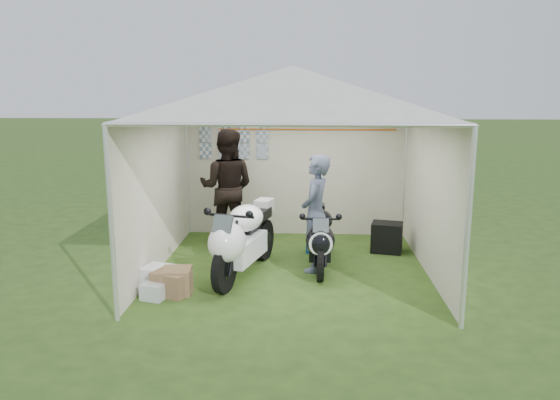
{
  "coord_description": "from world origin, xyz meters",
  "views": [
    {
      "loc": [
        0.24,
        -7.91,
        2.7
      ],
      "look_at": [
        -0.2,
        0.35,
        0.98
      ],
      "focal_mm": 35.0,
      "sensor_mm": 36.0,
      "label": 1
    }
  ],
  "objects_px": {
    "person_blue_jacket": "(315,213)",
    "crate_2": "(154,291)",
    "canopy_tent": "(293,96)",
    "crate_1": "(177,281)",
    "person_dark_jacket": "(227,187)",
    "crate_0": "(161,278)",
    "motorcycle_white": "(242,237)",
    "motorcycle_black": "(319,236)",
    "paddock_stand": "(318,243)",
    "crate_3": "(171,283)",
    "equipment_box": "(387,237)"
  },
  "relations": [
    {
      "from": "motorcycle_white",
      "to": "motorcycle_black",
      "type": "height_order",
      "value": "motorcycle_white"
    },
    {
      "from": "crate_3",
      "to": "person_blue_jacket",
      "type": "bearing_deg",
      "value": 29.99
    },
    {
      "from": "person_blue_jacket",
      "to": "crate_2",
      "type": "relative_size",
      "value": 6.03
    },
    {
      "from": "motorcycle_black",
      "to": "person_dark_jacket",
      "type": "relative_size",
      "value": 0.92
    },
    {
      "from": "canopy_tent",
      "to": "paddock_stand",
      "type": "distance_m",
      "value": 2.6
    },
    {
      "from": "paddock_stand",
      "to": "motorcycle_white",
      "type": "bearing_deg",
      "value": -130.86
    },
    {
      "from": "person_blue_jacket",
      "to": "equipment_box",
      "type": "relative_size",
      "value": 3.52
    },
    {
      "from": "motorcycle_white",
      "to": "crate_2",
      "type": "height_order",
      "value": "motorcycle_white"
    },
    {
      "from": "person_blue_jacket",
      "to": "paddock_stand",
      "type": "bearing_deg",
      "value": -167.75
    },
    {
      "from": "person_dark_jacket",
      "to": "crate_3",
      "type": "relative_size",
      "value": 4.27
    },
    {
      "from": "crate_0",
      "to": "crate_2",
      "type": "xyz_separation_m",
      "value": [
        0.0,
        -0.37,
        -0.05
      ]
    },
    {
      "from": "person_dark_jacket",
      "to": "crate_1",
      "type": "relative_size",
      "value": 5.31
    },
    {
      "from": "motorcycle_black",
      "to": "equipment_box",
      "type": "xyz_separation_m",
      "value": [
        1.14,
        0.92,
        -0.26
      ]
    },
    {
      "from": "person_dark_jacket",
      "to": "crate_0",
      "type": "distance_m",
      "value": 2.46
    },
    {
      "from": "crate_1",
      "to": "crate_3",
      "type": "relative_size",
      "value": 0.81
    },
    {
      "from": "canopy_tent",
      "to": "crate_2",
      "type": "xyz_separation_m",
      "value": [
        -1.75,
        -1.36,
        -2.47
      ]
    },
    {
      "from": "paddock_stand",
      "to": "equipment_box",
      "type": "distance_m",
      "value": 1.15
    },
    {
      "from": "paddock_stand",
      "to": "person_blue_jacket",
      "type": "height_order",
      "value": "person_blue_jacket"
    },
    {
      "from": "crate_2",
      "to": "canopy_tent",
      "type": "bearing_deg",
      "value": 37.91
    },
    {
      "from": "person_dark_jacket",
      "to": "person_blue_jacket",
      "type": "bearing_deg",
      "value": 143.22
    },
    {
      "from": "paddock_stand",
      "to": "person_dark_jacket",
      "type": "distance_m",
      "value": 1.84
    },
    {
      "from": "motorcycle_white",
      "to": "crate_0",
      "type": "distance_m",
      "value": 1.26
    },
    {
      "from": "canopy_tent",
      "to": "crate_2",
      "type": "bearing_deg",
      "value": -142.09
    },
    {
      "from": "crate_1",
      "to": "crate_3",
      "type": "height_order",
      "value": "crate_1"
    },
    {
      "from": "crate_0",
      "to": "crate_1",
      "type": "bearing_deg",
      "value": -28.92
    },
    {
      "from": "crate_0",
      "to": "motorcycle_white",
      "type": "bearing_deg",
      "value": 26.96
    },
    {
      "from": "paddock_stand",
      "to": "person_blue_jacket",
      "type": "bearing_deg",
      "value": -93.74
    },
    {
      "from": "equipment_box",
      "to": "crate_3",
      "type": "relative_size",
      "value": 1.05
    },
    {
      "from": "person_dark_jacket",
      "to": "crate_0",
      "type": "bearing_deg",
      "value": 79.96
    },
    {
      "from": "person_blue_jacket",
      "to": "crate_0",
      "type": "distance_m",
      "value": 2.39
    },
    {
      "from": "paddock_stand",
      "to": "equipment_box",
      "type": "bearing_deg",
      "value": 3.82
    },
    {
      "from": "person_blue_jacket",
      "to": "motorcycle_white",
      "type": "bearing_deg",
      "value": -54.84
    },
    {
      "from": "canopy_tent",
      "to": "equipment_box",
      "type": "xyz_separation_m",
      "value": [
        1.55,
        0.9,
        -2.33
      ]
    },
    {
      "from": "canopy_tent",
      "to": "crate_3",
      "type": "relative_size",
      "value": 12.04
    },
    {
      "from": "paddock_stand",
      "to": "crate_0",
      "type": "height_order",
      "value": "crate_0"
    },
    {
      "from": "motorcycle_black",
      "to": "equipment_box",
      "type": "height_order",
      "value": "motorcycle_black"
    },
    {
      "from": "equipment_box",
      "to": "crate_3",
      "type": "xyz_separation_m",
      "value": [
        -3.11,
        -2.1,
        -0.09
      ]
    },
    {
      "from": "person_blue_jacket",
      "to": "crate_0",
      "type": "height_order",
      "value": "person_blue_jacket"
    },
    {
      "from": "motorcycle_white",
      "to": "person_blue_jacket",
      "type": "distance_m",
      "value": 1.15
    },
    {
      "from": "motorcycle_white",
      "to": "paddock_stand",
      "type": "height_order",
      "value": "motorcycle_white"
    },
    {
      "from": "crate_2",
      "to": "motorcycle_white",
      "type": "bearing_deg",
      "value": 40.68
    },
    {
      "from": "equipment_box",
      "to": "crate_0",
      "type": "bearing_deg",
      "value": -150.19
    },
    {
      "from": "canopy_tent",
      "to": "crate_3",
      "type": "distance_m",
      "value": 3.12
    },
    {
      "from": "canopy_tent",
      "to": "crate_1",
      "type": "relative_size",
      "value": 14.94
    },
    {
      "from": "crate_3",
      "to": "crate_1",
      "type": "bearing_deg",
      "value": 45.3
    },
    {
      "from": "person_blue_jacket",
      "to": "crate_3",
      "type": "height_order",
      "value": "person_blue_jacket"
    },
    {
      "from": "person_dark_jacket",
      "to": "crate_2",
      "type": "relative_size",
      "value": 6.94
    },
    {
      "from": "crate_2",
      "to": "paddock_stand",
      "type": "bearing_deg",
      "value": 45.34
    },
    {
      "from": "motorcycle_black",
      "to": "paddock_stand",
      "type": "height_order",
      "value": "motorcycle_black"
    },
    {
      "from": "motorcycle_black",
      "to": "crate_2",
      "type": "xyz_separation_m",
      "value": [
        -2.16,
        -1.35,
        -0.4
      ]
    }
  ]
}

